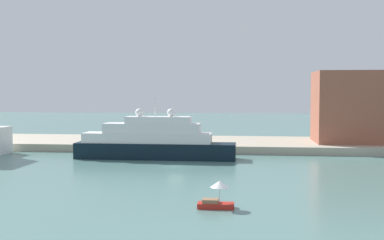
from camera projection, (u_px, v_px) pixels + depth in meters
The scene contains 8 objects.
ground at pixel (175, 166), 76.91m from camera, with size 400.00×400.00×0.00m, color slate.
quay_dock at pixel (193, 144), 103.94m from camera, with size 110.00×22.59×1.53m, color #ADA38E.
large_yacht at pixel (153, 142), 85.81m from camera, with size 28.81×4.93×11.59m.
small_motorboat at pixel (217, 197), 49.11m from camera, with size 3.75×1.91×2.86m.
harbor_building at pixel (354, 107), 99.31m from camera, with size 15.86×12.63×14.76m, color #93513D.
parked_car at pixel (108, 139), 100.18m from camera, with size 4.34×1.76×1.42m.
person_figure at pixel (129, 137), 102.31m from camera, with size 0.36×0.36×1.81m.
mooring_bollard at pixel (177, 143), 94.18m from camera, with size 0.43×0.43×0.83m, color black.
Camera 1 is at (11.11, -75.58, 11.91)m, focal length 44.74 mm.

